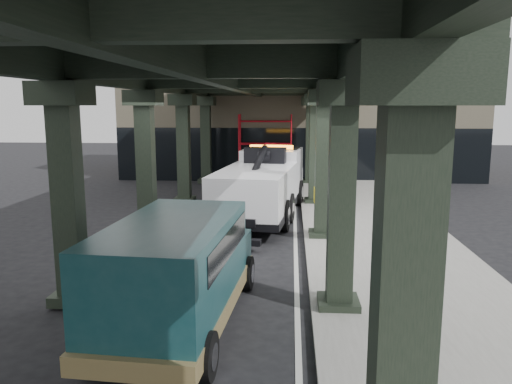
% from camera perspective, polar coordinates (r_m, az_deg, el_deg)
% --- Properties ---
extents(ground, '(90.00, 90.00, 0.00)m').
position_cam_1_polar(ground, '(15.28, -1.86, -7.27)').
color(ground, black).
rests_on(ground, ground).
extents(sidewalk, '(5.00, 40.00, 0.15)m').
position_cam_1_polar(sidewalk, '(17.36, 13.85, -5.20)').
color(sidewalk, gray).
rests_on(sidewalk, ground).
extents(lane_stripe, '(0.12, 38.00, 0.01)m').
position_cam_1_polar(lane_stripe, '(17.13, 4.53, -5.39)').
color(lane_stripe, silver).
rests_on(lane_stripe, ground).
extents(viaduct, '(7.40, 32.00, 6.40)m').
position_cam_1_polar(viaduct, '(16.66, -2.64, 13.15)').
color(viaduct, black).
rests_on(viaduct, ground).
extents(building, '(22.00, 10.00, 8.00)m').
position_cam_1_polar(building, '(34.53, 4.92, 8.99)').
color(building, '#C6B793').
rests_on(building, ground).
extents(scaffolding, '(3.08, 0.88, 4.00)m').
position_cam_1_polar(scaffolding, '(29.31, 1.08, 5.17)').
color(scaffolding, red).
rests_on(scaffolding, ground).
extents(tow_truck, '(3.49, 9.13, 2.92)m').
position_cam_1_polar(tow_truck, '(20.39, 0.88, 1.18)').
color(tow_truck, black).
rests_on(tow_truck, ground).
extents(towed_van, '(2.64, 5.85, 2.31)m').
position_cam_1_polar(towed_van, '(10.24, -8.85, -8.80)').
color(towed_van, '#11393D').
rests_on(towed_van, ground).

